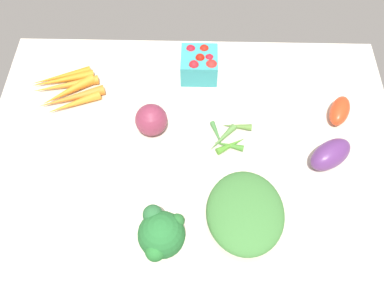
% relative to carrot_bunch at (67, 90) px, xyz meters
% --- Properties ---
extents(tablecloth, '(1.04, 0.76, 0.02)m').
position_rel_carrot_bunch_xyz_m(tablecloth, '(0.34, -0.17, -0.02)').
color(tablecloth, beige).
rests_on(tablecloth, ground).
extents(carrot_bunch, '(0.21, 0.18, 0.03)m').
position_rel_carrot_bunch_xyz_m(carrot_bunch, '(0.00, 0.00, 0.00)').
color(carrot_bunch, orange).
rests_on(carrot_bunch, tablecloth).
extents(leafy_greens_clump, '(0.17, 0.21, 0.06)m').
position_rel_carrot_bunch_xyz_m(leafy_greens_clump, '(0.46, -0.36, 0.02)').
color(leafy_greens_clump, '#407D3A').
rests_on(leafy_greens_clump, tablecloth).
extents(berry_basket, '(0.10, 0.10, 0.08)m').
position_rel_carrot_bunch_xyz_m(berry_basket, '(0.36, 0.08, 0.03)').
color(berry_basket, teal).
rests_on(berry_basket, tablecloth).
extents(broccoli_head, '(0.10, 0.11, 0.13)m').
position_rel_carrot_bunch_xyz_m(broccoli_head, '(0.28, -0.43, 0.07)').
color(broccoli_head, '#95C07E').
rests_on(broccoli_head, tablecloth).
extents(eggplant, '(0.13, 0.12, 0.06)m').
position_rel_carrot_bunch_xyz_m(eggplant, '(0.67, -0.20, 0.02)').
color(eggplant, '#5C2F71').
rests_on(eggplant, tablecloth).
extents(red_onion_near_basket, '(0.08, 0.08, 0.08)m').
position_rel_carrot_bunch_xyz_m(red_onion_near_basket, '(0.24, -0.12, 0.03)').
color(red_onion_near_basket, '#832F48').
rests_on(red_onion_near_basket, tablecloth).
extents(okra_pile, '(0.11, 0.10, 0.02)m').
position_rel_carrot_bunch_xyz_m(okra_pile, '(0.43, -0.15, -0.00)').
color(okra_pile, '#45842F').
rests_on(okra_pile, tablecloth).
extents(roma_tomato, '(0.08, 0.11, 0.05)m').
position_rel_carrot_bunch_xyz_m(roma_tomato, '(0.72, -0.06, 0.01)').
color(roma_tomato, red).
rests_on(roma_tomato, tablecloth).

